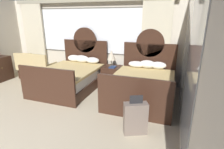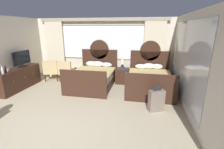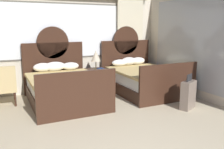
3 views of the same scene
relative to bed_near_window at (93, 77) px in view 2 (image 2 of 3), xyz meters
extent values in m
plane|color=#BCAD8E|center=(0.11, -3.13, -0.38)|extent=(24.00, 24.00, 0.00)
cube|color=beige|center=(0.11, 1.15, 0.97)|extent=(6.11, 0.07, 2.70)
cube|color=#605B52|center=(0.11, 1.11, 1.28)|extent=(4.05, 0.02, 1.50)
cube|color=white|center=(0.11, 1.10, 1.28)|extent=(3.97, 0.02, 1.42)
cube|color=beige|center=(-2.13, 1.02, 0.92)|extent=(0.86, 0.08, 2.60)
cube|color=beige|center=(2.35, 1.02, 0.92)|extent=(0.86, 0.08, 2.60)
cube|color=#9C957E|center=(0.11, 1.02, 2.24)|extent=(5.62, 0.10, 0.12)
cube|color=beige|center=(3.20, -1.31, 0.97)|extent=(0.07, 4.84, 2.70)
cube|color=#B2B7BC|center=(3.16, -1.01, 0.97)|extent=(0.01, 3.39, 2.27)
cube|color=#382116|center=(0.00, -0.06, -0.23)|extent=(1.53, 2.05, 0.30)
cube|color=white|center=(0.00, -0.06, 0.06)|extent=(1.47, 1.95, 0.28)
cube|color=tan|center=(0.00, -0.14, 0.23)|extent=(1.57, 1.85, 0.06)
cube|color=#382116|center=(0.00, 0.99, 0.30)|extent=(1.61, 0.06, 1.36)
cylinder|color=#382116|center=(0.00, 0.99, 0.98)|extent=(0.84, 0.06, 0.84)
cube|color=#382116|center=(0.00, -1.12, 0.09)|extent=(1.61, 0.06, 0.94)
ellipsoid|color=white|center=(-0.33, 0.78, 0.37)|extent=(0.48, 0.29, 0.22)
ellipsoid|color=white|center=(-0.03, 0.75, 0.38)|extent=(0.55, 0.24, 0.24)
ellipsoid|color=white|center=(0.38, 0.74, 0.36)|extent=(0.45, 0.30, 0.20)
cube|color=#382116|center=(2.20, -0.06, -0.23)|extent=(1.53, 2.05, 0.30)
cube|color=white|center=(2.20, -0.06, 0.06)|extent=(1.47, 1.95, 0.28)
cube|color=tan|center=(2.20, -0.14, 0.23)|extent=(1.57, 1.85, 0.06)
cube|color=#382116|center=(2.20, 0.99, 0.30)|extent=(1.61, 0.06, 1.36)
cylinder|color=#382116|center=(2.20, 0.99, 0.98)|extent=(0.84, 0.06, 0.84)
cube|color=#382116|center=(2.20, -1.12, 0.09)|extent=(1.61, 0.06, 0.94)
ellipsoid|color=white|center=(1.86, 0.73, 0.36)|extent=(0.50, 0.26, 0.19)
ellipsoid|color=white|center=(2.19, 0.77, 0.38)|extent=(0.48, 0.32, 0.23)
ellipsoid|color=white|center=(2.50, 0.78, 0.37)|extent=(0.46, 0.26, 0.21)
cube|color=#382116|center=(1.10, 0.63, -0.07)|extent=(0.55, 0.55, 0.62)
sphere|color=tan|center=(1.10, 0.34, 0.07)|extent=(0.02, 0.02, 0.02)
cylinder|color=brown|center=(1.08, 0.64, 0.26)|extent=(0.14, 0.14, 0.02)
cylinder|color=brown|center=(1.08, 0.64, 0.36)|extent=(0.03, 0.03, 0.19)
cone|color=beige|center=(1.08, 0.64, 0.61)|extent=(0.27, 0.27, 0.30)
cube|color=navy|center=(1.17, 0.52, 0.26)|extent=(0.18, 0.26, 0.03)
cube|color=#382116|center=(-2.71, -0.82, 0.03)|extent=(0.47, 1.94, 0.82)
sphere|color=tan|center=(-2.46, -0.29, 0.11)|extent=(0.03, 0.03, 0.03)
sphere|color=tan|center=(-2.46, -0.82, 0.11)|extent=(0.03, 0.03, 0.03)
sphere|color=tan|center=(-2.46, -1.36, 0.11)|extent=(0.03, 0.03, 0.03)
cube|color=black|center=(-2.69, -0.55, 0.46)|extent=(0.20, 0.28, 0.04)
cylinder|color=black|center=(-2.69, -0.55, 0.51)|extent=(0.04, 0.04, 0.05)
cube|color=black|center=(-2.69, -0.55, 0.79)|extent=(0.04, 0.90, 0.52)
cube|color=black|center=(-2.67, -0.55, 0.79)|extent=(0.01, 0.86, 0.48)
cylinder|color=silver|center=(-2.61, -1.58, 0.54)|extent=(0.07, 0.07, 0.21)
cylinder|color=silver|center=(-2.61, -1.58, 0.69)|extent=(0.03, 0.03, 0.08)
cylinder|color=black|center=(-2.61, -1.58, 0.72)|extent=(0.03, 0.03, 0.01)
cylinder|color=black|center=(-2.63, -1.43, 0.53)|extent=(0.06, 0.06, 0.17)
cylinder|color=black|center=(-2.63, -1.43, 0.65)|extent=(0.03, 0.03, 0.07)
cylinder|color=black|center=(-2.63, -1.43, 0.68)|extent=(0.03, 0.03, 0.01)
cylinder|color=white|center=(-2.70, -1.28, 0.48)|extent=(0.08, 0.08, 0.08)
torus|color=white|center=(-2.65, -1.28, 0.49)|extent=(0.05, 0.01, 0.05)
cube|color=tan|center=(-1.32, 0.45, 0.00)|extent=(0.63, 0.63, 0.10)
cube|color=tan|center=(-1.33, 0.18, 0.30)|extent=(0.61, 0.10, 0.50)
cube|color=tan|center=(-1.04, 0.44, 0.13)|extent=(0.08, 0.55, 0.16)
cube|color=tan|center=(-1.59, 0.46, 0.13)|extent=(0.08, 0.55, 0.16)
cylinder|color=#382116|center=(-1.05, 0.70, -0.21)|extent=(0.04, 0.04, 0.33)
cylinder|color=#382116|center=(-1.57, 0.71, -0.21)|extent=(0.04, 0.04, 0.33)
cylinder|color=#382116|center=(-1.07, 0.19, -0.21)|extent=(0.04, 0.04, 0.33)
cylinder|color=#382116|center=(-1.58, 0.20, -0.21)|extent=(0.04, 0.04, 0.33)
cube|color=tan|center=(-2.07, 0.45, 0.00)|extent=(0.75, 0.75, 0.10)
cube|color=tan|center=(-2.00, 0.19, 0.30)|extent=(0.61, 0.24, 0.50)
cube|color=tan|center=(-1.80, 0.52, 0.13)|extent=(0.20, 0.55, 0.16)
cube|color=tan|center=(-2.34, 0.38, 0.13)|extent=(0.20, 0.55, 0.16)
cylinder|color=#382116|center=(-1.89, 0.76, -0.21)|extent=(0.04, 0.04, 0.33)
cylinder|color=#382116|center=(-2.38, 0.63, -0.21)|extent=(0.04, 0.04, 0.33)
cylinder|color=#382116|center=(-1.76, 0.27, -0.21)|extent=(0.04, 0.04, 0.33)
cylinder|color=#382116|center=(-2.25, 0.14, -0.21)|extent=(0.04, 0.04, 0.33)
cube|color=#75665B|center=(2.35, -1.61, -0.07)|extent=(0.47, 0.35, 0.62)
cube|color=#232326|center=(2.35, -1.61, 0.32)|extent=(0.23, 0.12, 0.16)
cylinder|color=black|center=(2.20, -1.68, -0.35)|extent=(0.05, 0.04, 0.05)
cylinder|color=black|center=(2.51, -1.54, -0.35)|extent=(0.05, 0.04, 0.05)
camera|label=1|loc=(2.91, -4.51, 1.73)|focal=28.75mm
camera|label=2|loc=(1.92, -5.91, 1.91)|focal=25.75mm
camera|label=3|loc=(-1.36, -5.55, 1.43)|focal=39.15mm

